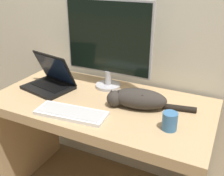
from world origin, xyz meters
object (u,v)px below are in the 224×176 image
at_px(monitor, 108,42).
at_px(laptop, 50,81).
at_px(external_keyboard, 71,113).
at_px(cat, 137,98).
at_px(coffee_mug, 170,121).

bearing_deg(monitor, laptop, -151.86).
bearing_deg(external_keyboard, cat, 32.86).
relative_size(monitor, coffee_mug, 6.30).
bearing_deg(monitor, coffee_mug, -32.78).
bearing_deg(external_keyboard, laptop, 137.71).
distance_m(monitor, external_keyboard, 0.51).
distance_m(laptop, coffee_mug, 0.84).
bearing_deg(cat, external_keyboard, -151.65).
relative_size(laptop, coffee_mug, 3.72).
xyz_separation_m(external_keyboard, coffee_mug, (0.51, 0.09, 0.03)).
xyz_separation_m(monitor, coffee_mug, (0.50, -0.32, -0.26)).
distance_m(laptop, external_keyboard, 0.40).
distance_m(monitor, cat, 0.41).
bearing_deg(laptop, coffee_mug, 2.18).
relative_size(cat, coffee_mug, 5.31).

